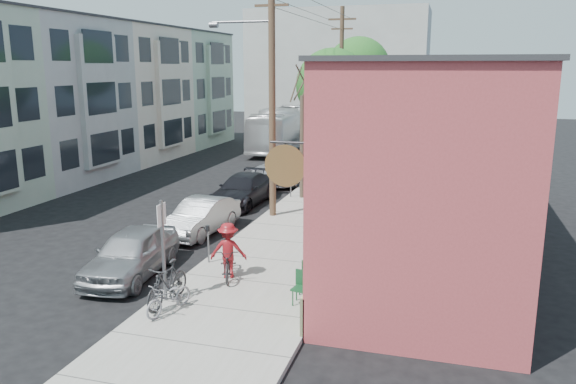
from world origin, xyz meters
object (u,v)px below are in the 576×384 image
(parked_bike_a, at_px, (167,284))
(tree_bare, at_px, (302,147))
(tree_leafy_mid, at_px, (332,85))
(car_0, at_px, (131,253))
(car_3, at_px, (287,168))
(parking_meter_far, at_px, (291,180))
(utility_pole_near, at_px, (271,91))
(patio_chair_b, at_px, (301,288))
(parked_bike_b, at_px, (169,297))
(car_2, at_px, (243,190))
(sign_post, at_px, (163,241))
(cyclist, at_px, (228,250))
(parking_meter_near, at_px, (208,238))
(patio_chair_a, at_px, (308,278))
(car_1, at_px, (201,217))
(patron_green, at_px, (338,230))
(patron_grey, at_px, (318,243))
(bus, at_px, (282,129))
(tree_leafy_far, at_px, (358,69))

(parked_bike_a, bearing_deg, tree_bare, 93.15)
(tree_leafy_mid, bearing_deg, car_0, -97.86)
(car_3, bearing_deg, parking_meter_far, -66.77)
(utility_pole_near, relative_size, patio_chair_b, 11.36)
(parked_bike_b, distance_m, car_2, 12.35)
(sign_post, distance_m, parked_bike_b, 1.53)
(cyclist, bearing_deg, parking_meter_near, -57.44)
(patio_chair_a, height_order, car_1, car_1)
(parking_meter_far, relative_size, patron_green, 0.65)
(patron_grey, relative_size, car_3, 0.29)
(cyclist, xyz_separation_m, car_3, (-2.57, 15.05, -0.21))
(parking_meter_far, relative_size, cyclist, 0.73)
(parking_meter_near, xyz_separation_m, car_3, (-1.45, 14.03, -0.20))
(patio_chair_b, distance_m, bus, 29.70)
(tree_bare, xyz_separation_m, tree_leafy_far, (0.00, 16.14, 3.58))
(patio_chair_a, bearing_deg, parking_meter_far, 106.15)
(cyclist, bearing_deg, car_0, -7.59)
(patio_chair_a, relative_size, car_1, 0.21)
(patron_grey, bearing_deg, car_0, -72.68)
(car_0, height_order, bus, bus)
(parking_meter_near, xyz_separation_m, tree_bare, (0.55, 9.85, 1.62))
(utility_pole_near, bearing_deg, patron_green, -50.59)
(patio_chair_a, bearing_deg, car_3, 106.32)
(sign_post, distance_m, tree_leafy_mid, 20.08)
(parking_meter_near, relative_size, tree_leafy_far, 0.15)
(tree_leafy_far, bearing_deg, utility_pole_near, -91.19)
(patio_chair_b, relative_size, cyclist, 0.52)
(tree_bare, bearing_deg, tree_leafy_mid, 90.00)
(patron_green, relative_size, car_0, 0.44)
(bus, bearing_deg, patio_chair_a, -75.18)
(tree_bare, xyz_separation_m, parked_bike_a, (-0.24, -13.19, -1.87))
(patio_chair_a, bearing_deg, tree_leafy_far, 94.54)
(patron_grey, bearing_deg, tree_bare, -164.64)
(parking_meter_near, bearing_deg, patio_chair_a, -22.95)
(car_0, height_order, car_2, car_0)
(car_1, bearing_deg, car_3, 93.29)
(patio_chair_b, height_order, parked_bike_b, patio_chair_b)
(car_2, bearing_deg, car_1, -85.98)
(car_0, distance_m, car_2, 9.72)
(parked_bike_a, bearing_deg, cyclist, 74.89)
(patron_grey, bearing_deg, car_3, -162.07)
(patio_chair_b, bearing_deg, parking_meter_near, 158.76)
(parked_bike_b, bearing_deg, car_2, 118.37)
(tree_bare, bearing_deg, tree_leafy_far, 90.00)
(patron_grey, height_order, car_2, patron_grey)
(tree_leafy_far, height_order, patron_green, tree_leafy_far)
(patron_grey, xyz_separation_m, car_2, (-5.44, 7.78, -0.28))
(cyclist, distance_m, parked_bike_b, 2.85)
(parking_meter_near, xyz_separation_m, parking_meter_far, (0.00, 9.77, 0.00))
(parked_bike_a, bearing_deg, utility_pole_near, 95.20)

